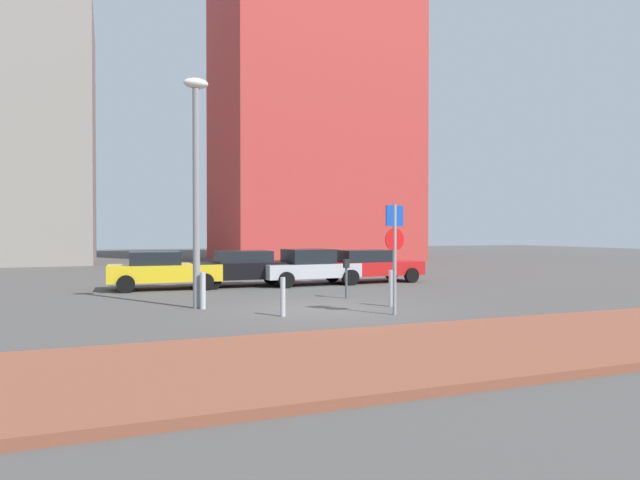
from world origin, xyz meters
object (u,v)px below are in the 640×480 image
at_px(parked_car_silver, 310,267).
at_px(parking_sign_post, 395,245).
at_px(parked_car_yellow, 163,270).
at_px(traffic_bollard_near, 283,297).
at_px(parked_car_red, 370,265).
at_px(traffic_bollard_far, 203,291).
at_px(street_lamp, 196,172).
at_px(traffic_bollard_mid, 391,288).
at_px(parking_meter, 346,273).
at_px(parked_car_black, 244,267).

xyz_separation_m(parked_car_silver, parking_sign_post, (-0.80, -8.60, 1.09)).
relative_size(parked_car_yellow, traffic_bollard_near, 4.15).
height_order(parked_car_red, traffic_bollard_far, parked_car_red).
relative_size(parked_car_red, street_lamp, 0.68).
bearing_deg(traffic_bollard_near, parked_car_yellow, 105.44).
xyz_separation_m(parked_car_yellow, traffic_bollard_mid, (5.79, -7.48, -0.21)).
distance_m(parked_car_silver, parking_meter, 4.88).
height_order(parking_meter, traffic_bollard_mid, parking_meter).
bearing_deg(parked_car_red, street_lamp, -146.34).
height_order(parking_sign_post, traffic_bollard_near, parking_sign_post).
bearing_deg(parking_sign_post, traffic_bollard_near, 164.23).
xyz_separation_m(parked_car_silver, parked_car_red, (2.79, 0.07, -0.01)).
height_order(traffic_bollard_near, traffic_bollard_mid, traffic_bollard_mid).
relative_size(traffic_bollard_near, traffic_bollard_mid, 0.95).
bearing_deg(parked_car_silver, traffic_bollard_near, -115.01).
xyz_separation_m(parked_car_black, street_lamp, (-2.79, -5.86, 3.14)).
xyz_separation_m(parking_sign_post, traffic_bollard_near, (-2.84, 0.80, -1.33)).
bearing_deg(traffic_bollard_near, traffic_bollard_mid, 10.61).
bearing_deg(street_lamp, traffic_bollard_mid, -17.48).
bearing_deg(parked_car_black, parked_car_yellow, -178.67).
bearing_deg(traffic_bollard_far, street_lamp, 123.85).
bearing_deg(parked_car_red, parking_sign_post, -112.48).
height_order(parked_car_silver, traffic_bollard_far, parked_car_silver).
relative_size(parked_car_silver, parking_sign_post, 1.47).
xyz_separation_m(parked_car_black, parked_car_silver, (2.69, -0.42, -0.01)).
xyz_separation_m(parked_car_yellow, traffic_bollard_far, (0.54, -6.00, -0.23)).
bearing_deg(traffic_bollard_near, parked_car_red, 50.77).
bearing_deg(parked_car_yellow, street_lamp, -86.04).
relative_size(parked_car_yellow, parked_car_red, 0.94).
xyz_separation_m(parked_car_black, traffic_bollard_mid, (2.59, -7.56, -0.23)).
xyz_separation_m(street_lamp, traffic_bollard_mid, (5.39, -1.70, -3.37)).
height_order(street_lamp, traffic_bollard_mid, street_lamp).
height_order(parked_car_yellow, parked_car_black, parked_car_yellow).
bearing_deg(parked_car_black, parking_meter, -67.61).
relative_size(parked_car_black, parked_car_red, 0.94).
distance_m(parked_car_yellow, parking_sign_post, 10.35).
relative_size(parked_car_black, traffic_bollard_far, 4.02).
relative_size(parked_car_red, traffic_bollard_mid, 4.19).
height_order(parked_car_yellow, parked_car_silver, parked_car_silver).
bearing_deg(parked_car_silver, parking_sign_post, -95.33).
relative_size(traffic_bollard_near, traffic_bollard_far, 0.97).
bearing_deg(parked_car_red, traffic_bollard_mid, -111.82).
bearing_deg(parked_car_black, parking_sign_post, -78.16).
xyz_separation_m(parked_car_yellow, parked_car_red, (8.67, -0.28, -0.01)).
xyz_separation_m(parked_car_red, traffic_bollard_near, (-6.43, -7.87, -0.23)).
height_order(parking_meter, traffic_bollard_far, parking_meter).
bearing_deg(parked_car_yellow, parking_meter, -44.08).
xyz_separation_m(parked_car_yellow, street_lamp, (0.40, -5.79, 3.15)).
xyz_separation_m(parking_sign_post, street_lamp, (-4.69, 3.16, 2.06)).
distance_m(parked_car_black, parked_car_silver, 2.73).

